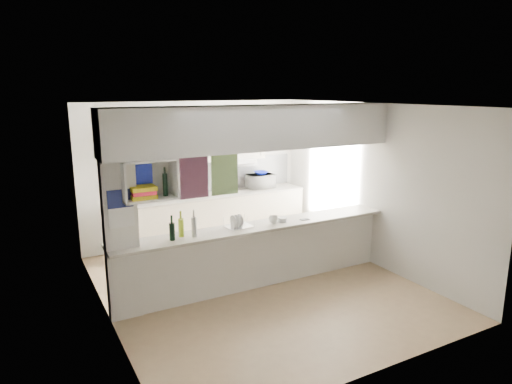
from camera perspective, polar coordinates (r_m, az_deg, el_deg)
floor at (r=6.81m, az=0.20°, el=-11.62°), size 4.80×4.80×0.00m
ceiling at (r=6.21m, az=0.21°, el=10.81°), size 4.80×4.80×0.00m
wall_back at (r=8.52m, az=-7.60°, el=2.44°), size 4.20×0.00×4.20m
wall_left at (r=5.71m, az=-18.63°, el=-3.27°), size 0.00×4.80×4.80m
wall_right at (r=7.60m, az=14.22°, el=0.90°), size 0.00×4.80×4.80m
servery_partition at (r=6.23m, az=-1.19°, el=2.10°), size 4.20×0.50×2.60m
cubby_shelf at (r=5.66m, az=-13.51°, el=1.20°), size 0.65×0.35×0.50m
kitchen_run at (r=8.44m, az=-5.85°, el=-0.91°), size 3.60×0.63×2.24m
microwave at (r=8.86m, az=0.57°, el=1.35°), size 0.51×0.36×0.27m
bowl at (r=8.80m, az=0.62°, el=2.40°), size 0.26×0.26×0.06m
dish_rack at (r=6.39m, az=-2.18°, el=-3.75°), size 0.38×0.30×0.19m
cup at (r=6.53m, az=2.20°, el=-3.46°), size 0.15×0.15×0.11m
wine_bottles at (r=6.00m, az=-9.12°, el=-4.47°), size 0.37×0.15×0.36m
plastic_tubs at (r=6.67m, az=3.51°, el=-3.46°), size 0.49×0.17×0.07m
utensil_jar at (r=8.27m, az=-8.47°, el=-0.06°), size 0.11×0.11×0.15m
knife_block at (r=8.32m, az=-8.00°, el=0.19°), size 0.10×0.09×0.19m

